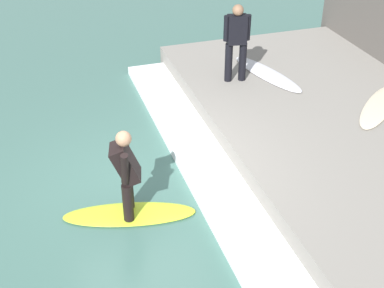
{
  "coord_description": "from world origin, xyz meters",
  "views": [
    {
      "loc": [
        -1.4,
        -6.84,
        5.26
      ],
      "look_at": [
        0.83,
        0.0,
        0.7
      ],
      "focal_mm": 50.0,
      "sensor_mm": 36.0,
      "label": 1
    }
  ],
  "objects_px": {
    "surfboard_waiting_near": "(267,74)",
    "surfboard_spare": "(379,106)",
    "surfboard_riding": "(130,214)",
    "surfer_riding": "(126,170)",
    "surfer_waiting_near": "(237,39)"
  },
  "relations": [
    {
      "from": "surfboard_riding",
      "to": "surfboard_spare",
      "type": "xyz_separation_m",
      "value": [
        5.02,
        1.06,
        0.47
      ]
    },
    {
      "from": "surfboard_waiting_near",
      "to": "surfboard_spare",
      "type": "bearing_deg",
      "value": -54.98
    },
    {
      "from": "surfboard_riding",
      "to": "surfboard_spare",
      "type": "relative_size",
      "value": 1.17
    },
    {
      "from": "surfboard_riding",
      "to": "surfer_waiting_near",
      "type": "distance_m",
      "value": 4.38
    },
    {
      "from": "surfboard_riding",
      "to": "surfboard_waiting_near",
      "type": "bearing_deg",
      "value": 39.66
    },
    {
      "from": "surfboard_riding",
      "to": "surfer_riding",
      "type": "height_order",
      "value": "surfer_riding"
    },
    {
      "from": "surfboard_riding",
      "to": "surfer_waiting_near",
      "type": "bearing_deg",
      "value": 45.98
    },
    {
      "from": "surfboard_riding",
      "to": "surfer_riding",
      "type": "bearing_deg",
      "value": 180.0
    },
    {
      "from": "surfer_waiting_near",
      "to": "surfboard_riding",
      "type": "bearing_deg",
      "value": -134.02
    },
    {
      "from": "surfboard_waiting_near",
      "to": "surfboard_spare",
      "type": "height_order",
      "value": "same"
    },
    {
      "from": "surfboard_riding",
      "to": "surfer_waiting_near",
      "type": "relative_size",
      "value": 1.31
    },
    {
      "from": "surfboard_riding",
      "to": "surfboard_waiting_near",
      "type": "distance_m",
      "value": 4.75
    },
    {
      "from": "surfer_waiting_near",
      "to": "surfboard_spare",
      "type": "relative_size",
      "value": 0.89
    },
    {
      "from": "surfboard_riding",
      "to": "surfer_waiting_near",
      "type": "height_order",
      "value": "surfer_waiting_near"
    },
    {
      "from": "surfboard_riding",
      "to": "surfboard_waiting_near",
      "type": "xyz_separation_m",
      "value": [
        3.64,
        3.02,
        0.47
      ]
    }
  ]
}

